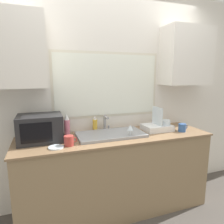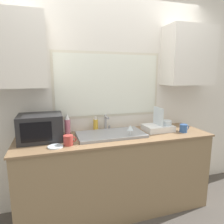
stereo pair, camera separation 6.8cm
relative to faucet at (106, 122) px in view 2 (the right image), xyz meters
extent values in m
cube|color=#8C7251|center=(0.05, -0.22, -0.58)|extent=(2.15, 0.61, 0.90)
cube|color=#846647|center=(0.05, -0.22, -0.12)|extent=(2.18, 0.64, 0.02)
cube|color=silver|center=(0.05, 0.11, 0.27)|extent=(6.00, 0.06, 2.60)
cube|color=beige|center=(0.05, 0.08, 0.44)|extent=(1.35, 0.01, 0.79)
cube|color=white|center=(0.05, 0.08, 0.44)|extent=(1.29, 0.01, 0.73)
cube|color=white|center=(-0.96, -0.08, 0.80)|extent=(0.63, 0.32, 0.72)
cube|color=white|center=(1.07, -0.08, 0.80)|extent=(0.63, 0.32, 0.72)
cube|color=gray|center=(-0.01, -0.21, -0.10)|extent=(0.76, 0.40, 0.03)
cylinder|color=#99999E|center=(-0.01, 0.02, -0.02)|extent=(0.03, 0.03, 0.20)
cylinder|color=#99999E|center=(-0.01, -0.04, 0.07)|extent=(0.03, 0.12, 0.03)
cylinder|color=#99999E|center=(0.04, 0.02, -0.08)|extent=(0.02, 0.02, 0.06)
cube|color=#232326|center=(-0.75, -0.14, 0.02)|extent=(0.44, 0.34, 0.28)
cube|color=black|center=(-0.78, -0.31, 0.02)|extent=(0.29, 0.01, 0.19)
cube|color=white|center=(0.61, -0.19, -0.08)|extent=(0.34, 0.26, 0.07)
cube|color=silver|center=(0.61, -0.19, 0.07)|extent=(0.01, 0.22, 0.22)
cylinder|color=silver|center=(0.70, -0.23, -0.01)|extent=(0.12, 0.12, 0.06)
cylinder|color=#D8728C|center=(-0.47, -0.05, -0.02)|extent=(0.06, 0.06, 0.18)
cone|color=silver|center=(-0.47, -0.05, 0.10)|extent=(0.06, 0.06, 0.06)
cylinder|color=gold|center=(-0.13, 0.01, -0.04)|extent=(0.06, 0.06, 0.15)
cylinder|color=white|center=(-0.13, 0.01, 0.05)|extent=(0.03, 0.03, 0.03)
cylinder|color=#A53833|center=(-0.49, -0.38, -0.06)|extent=(0.09, 0.09, 0.10)
torus|color=#A53833|center=(-0.44, -0.38, -0.06)|extent=(0.05, 0.01, 0.05)
cylinder|color=silver|center=(0.17, -0.35, -0.11)|extent=(0.06, 0.06, 0.00)
cylinder|color=silver|center=(0.17, -0.35, -0.07)|extent=(0.01, 0.01, 0.08)
cone|color=silver|center=(0.17, -0.35, 0.00)|extent=(0.07, 0.07, 0.06)
cylinder|color=#335999|center=(0.86, -0.34, -0.06)|extent=(0.09, 0.09, 0.10)
torus|color=#335999|center=(0.92, -0.34, -0.06)|extent=(0.05, 0.01, 0.05)
cylinder|color=silver|center=(-0.62, -0.40, -0.11)|extent=(0.15, 0.15, 0.01)
camera|label=1|loc=(-0.71, -2.26, 0.56)|focal=32.00mm
camera|label=2|loc=(-0.65, -2.28, 0.56)|focal=32.00mm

